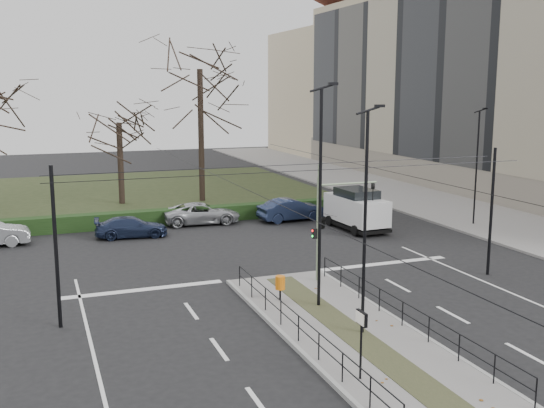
{
  "coord_description": "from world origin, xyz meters",
  "views": [
    {
      "loc": [
        -10.13,
        -21.52,
        8.61
      ],
      "look_at": [
        0.2,
        5.94,
        3.32
      ],
      "focal_mm": 42.0,
      "sensor_mm": 36.0,
      "label": 1
    }
  ],
  "objects_px": {
    "parked_car_fourth": "(202,213)",
    "streetlamp_sidewalk": "(477,166)",
    "info_panel": "(361,326)",
    "litter_bin": "(280,283)",
    "streetlamp_median_near": "(366,220)",
    "bare_tree_near": "(119,129)",
    "white_van": "(356,208)",
    "bare_tree_center": "(200,79)",
    "streetlamp_median_far": "(320,195)",
    "traffic_light": "(324,220)",
    "parked_car_third": "(131,227)",
    "parked_car_fifth": "(292,210)"
  },
  "relations": [
    {
      "from": "parked_car_third",
      "to": "traffic_light",
      "type": "bearing_deg",
      "value": -145.37
    },
    {
      "from": "streetlamp_median_far",
      "to": "bare_tree_near",
      "type": "distance_m",
      "value": 26.83
    },
    {
      "from": "info_panel",
      "to": "parked_car_fourth",
      "type": "bearing_deg",
      "value": 86.84
    },
    {
      "from": "info_panel",
      "to": "streetlamp_sidewalk",
      "type": "relative_size",
      "value": 0.29
    },
    {
      "from": "litter_bin",
      "to": "bare_tree_near",
      "type": "xyz_separation_m",
      "value": [
        -2.99,
        25.37,
        4.83
      ]
    },
    {
      "from": "streetlamp_sidewalk",
      "to": "bare_tree_center",
      "type": "height_order",
      "value": "bare_tree_center"
    },
    {
      "from": "parked_car_third",
      "to": "white_van",
      "type": "distance_m",
      "value": 13.74
    },
    {
      "from": "litter_bin",
      "to": "streetlamp_median_near",
      "type": "distance_m",
      "value": 5.6
    },
    {
      "from": "streetlamp_median_far",
      "to": "parked_car_third",
      "type": "distance_m",
      "value": 16.58
    },
    {
      "from": "streetlamp_median_near",
      "to": "streetlamp_median_far",
      "type": "distance_m",
      "value": 3.19
    },
    {
      "from": "streetlamp_sidewalk",
      "to": "streetlamp_median_far",
      "type": "bearing_deg",
      "value": -145.76
    },
    {
      "from": "info_panel",
      "to": "bare_tree_near",
      "type": "distance_m",
      "value": 33.18
    },
    {
      "from": "streetlamp_median_far",
      "to": "info_panel",
      "type": "bearing_deg",
      "value": -104.11
    },
    {
      "from": "info_panel",
      "to": "litter_bin",
      "type": "bearing_deg",
      "value": 87.16
    },
    {
      "from": "parked_car_fourth",
      "to": "streetlamp_sidewalk",
      "type": "bearing_deg",
      "value": -107.37
    },
    {
      "from": "streetlamp_sidewalk",
      "to": "litter_bin",
      "type": "bearing_deg",
      "value": -150.45
    },
    {
      "from": "info_panel",
      "to": "bare_tree_near",
      "type": "relative_size",
      "value": 0.26
    },
    {
      "from": "streetlamp_median_near",
      "to": "streetlamp_sidewalk",
      "type": "bearing_deg",
      "value": 41.75
    },
    {
      "from": "streetlamp_median_far",
      "to": "parked_car_third",
      "type": "bearing_deg",
      "value": 108.67
    },
    {
      "from": "parked_car_fourth",
      "to": "bare_tree_near",
      "type": "relative_size",
      "value": 0.61
    },
    {
      "from": "litter_bin",
      "to": "bare_tree_center",
      "type": "xyz_separation_m",
      "value": [
        3.04,
        24.46,
        8.52
      ]
    },
    {
      "from": "bare_tree_center",
      "to": "parked_car_fifth",
      "type": "height_order",
      "value": "bare_tree_center"
    },
    {
      "from": "parked_car_fourth",
      "to": "parked_car_fifth",
      "type": "bearing_deg",
      "value": -95.77
    },
    {
      "from": "traffic_light",
      "to": "streetlamp_sidewalk",
      "type": "xyz_separation_m",
      "value": [
        14.26,
        7.7,
        1.0
      ]
    },
    {
      "from": "parked_car_third",
      "to": "litter_bin",
      "type": "bearing_deg",
      "value": -159.07
    },
    {
      "from": "streetlamp_sidewalk",
      "to": "bare_tree_near",
      "type": "xyz_separation_m",
      "value": [
        -20.11,
        15.66,
        1.83
      ]
    },
    {
      "from": "traffic_light",
      "to": "parked_car_third",
      "type": "bearing_deg",
      "value": 119.21
    },
    {
      "from": "streetlamp_median_near",
      "to": "parked_car_fourth",
      "type": "relative_size",
      "value": 1.62
    },
    {
      "from": "parked_car_third",
      "to": "bare_tree_center",
      "type": "bearing_deg",
      "value": -28.58
    },
    {
      "from": "info_panel",
      "to": "white_van",
      "type": "bearing_deg",
      "value": 62.32
    },
    {
      "from": "streetlamp_median_near",
      "to": "bare_tree_near",
      "type": "bearing_deg",
      "value": 98.55
    },
    {
      "from": "traffic_light",
      "to": "litter_bin",
      "type": "distance_m",
      "value": 4.03
    },
    {
      "from": "streetlamp_median_far",
      "to": "bare_tree_near",
      "type": "xyz_separation_m",
      "value": [
        -4.22,
        26.47,
        1.12
      ]
    },
    {
      "from": "traffic_light",
      "to": "parked_car_fifth",
      "type": "xyz_separation_m",
      "value": [
        3.92,
        13.28,
        -2.13
      ]
    },
    {
      "from": "streetlamp_median_near",
      "to": "streetlamp_median_far",
      "type": "xyz_separation_m",
      "value": [
        -0.24,
        3.15,
        0.39
      ]
    },
    {
      "from": "litter_bin",
      "to": "bare_tree_near",
      "type": "height_order",
      "value": "bare_tree_near"
    },
    {
      "from": "white_van",
      "to": "bare_tree_center",
      "type": "height_order",
      "value": "bare_tree_center"
    },
    {
      "from": "litter_bin",
      "to": "bare_tree_near",
      "type": "relative_size",
      "value": 0.13
    },
    {
      "from": "streetlamp_sidewalk",
      "to": "parked_car_fourth",
      "type": "xyz_separation_m",
      "value": [
        -16.18,
        6.71,
        -3.19
      ]
    },
    {
      "from": "traffic_light",
      "to": "streetlamp_median_far",
      "type": "bearing_deg",
      "value": -117.61
    },
    {
      "from": "traffic_light",
      "to": "litter_bin",
      "type": "xyz_separation_m",
      "value": [
        -2.86,
        -2.01,
        -2.0
      ]
    },
    {
      "from": "streetlamp_median_far",
      "to": "white_van",
      "type": "distance_m",
      "value": 15.32
    },
    {
      "from": "info_panel",
      "to": "bare_tree_near",
      "type": "bearing_deg",
      "value": 94.55
    },
    {
      "from": "parked_car_fifth",
      "to": "parked_car_fourth",
      "type": "bearing_deg",
      "value": 74.75
    },
    {
      "from": "streetlamp_median_near",
      "to": "bare_tree_center",
      "type": "distance_m",
      "value": 29.23
    },
    {
      "from": "traffic_light",
      "to": "parked_car_third",
      "type": "xyz_separation_m",
      "value": [
        -6.78,
        12.14,
        -2.26
      ]
    },
    {
      "from": "parked_car_third",
      "to": "streetlamp_median_near",
      "type": "bearing_deg",
      "value": -158.24
    },
    {
      "from": "bare_tree_center",
      "to": "parked_car_fifth",
      "type": "relative_size",
      "value": 2.97
    },
    {
      "from": "traffic_light",
      "to": "streetlamp_median_near",
      "type": "height_order",
      "value": "streetlamp_median_near"
    },
    {
      "from": "litter_bin",
      "to": "parked_car_third",
      "type": "relative_size",
      "value": 0.24
    }
  ]
}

